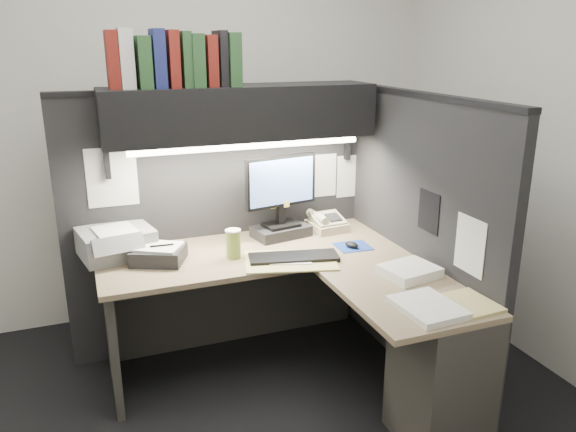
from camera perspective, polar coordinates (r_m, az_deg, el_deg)
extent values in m
plane|color=black|center=(3.11, -2.32, -19.98)|extent=(3.50, 3.50, 0.00)
cube|color=silver|center=(3.97, -9.60, 9.32)|extent=(3.50, 0.04, 2.70)
cube|color=silver|center=(1.27, 19.35, -8.72)|extent=(3.50, 0.04, 2.70)
cube|color=silver|center=(3.49, 25.95, 6.76)|extent=(0.04, 3.00, 2.70)
cube|color=black|center=(3.55, -6.82, -0.61)|extent=(1.90, 0.06, 1.60)
cube|color=black|center=(3.27, 12.98, -2.56)|extent=(0.06, 1.50, 1.60)
cube|color=#8B7559|center=(3.26, -3.96, -3.78)|extent=(1.70, 0.68, 0.03)
cube|color=#8B7559|center=(2.83, 11.55, -7.50)|extent=(0.60, 0.85, 0.03)
cube|color=#302E2B|center=(3.67, -5.23, -7.51)|extent=(1.61, 0.02, 0.70)
cube|color=#302E2B|center=(3.30, -17.51, -11.34)|extent=(0.04, 0.61, 0.70)
cube|color=#302E2B|center=(2.89, 15.28, -15.42)|extent=(0.38, 0.40, 0.70)
cube|color=black|center=(3.25, -4.82, 10.45)|extent=(1.55, 0.34, 0.30)
cylinder|color=white|center=(3.15, -4.02, 7.10)|extent=(1.32, 0.04, 0.04)
cube|color=black|center=(3.47, -0.72, -1.55)|extent=(0.37, 0.26, 0.07)
cube|color=black|center=(3.44, -0.72, 0.15)|extent=(0.05, 0.05, 0.11)
cube|color=black|center=(3.38, -0.71, 3.56)|extent=(0.47, 0.12, 0.31)
cube|color=#5F83D1|center=(3.36, -0.60, 3.49)|extent=(0.43, 0.08, 0.27)
cube|color=black|center=(3.11, 0.58, -4.23)|extent=(0.52, 0.27, 0.02)
cube|color=navy|center=(3.33, 6.62, -3.09)|extent=(0.21, 0.19, 0.00)
ellipsoid|color=black|center=(3.30, 6.49, -2.92)|extent=(0.08, 0.10, 0.03)
cube|color=#BCB291|center=(3.59, 3.99, -0.76)|extent=(0.23, 0.24, 0.09)
cylinder|color=#AFC04C|center=(3.13, -5.58, -2.90)|extent=(0.11, 0.11, 0.15)
cube|color=gray|center=(3.30, -17.05, -2.56)|extent=(0.44, 0.39, 0.15)
cube|color=black|center=(3.15, -13.00, -3.85)|extent=(0.34, 0.32, 0.08)
cube|color=tan|center=(3.09, 0.24, -4.56)|extent=(0.56, 0.44, 0.01)
cube|color=white|center=(2.97, 12.23, -5.49)|extent=(0.30, 0.27, 0.05)
cube|color=white|center=(2.62, 14.00, -8.99)|extent=(0.26, 0.32, 0.03)
cube|color=tan|center=(2.74, 18.00, -8.41)|extent=(0.22, 0.27, 0.01)
cube|color=maroon|center=(3.13, -17.42, 14.91)|extent=(0.06, 0.22, 0.29)
cube|color=silver|center=(3.13, -16.14, 15.13)|extent=(0.08, 0.22, 0.30)
cube|color=#244824|center=(3.11, -14.51, 14.89)|extent=(0.07, 0.22, 0.26)
cube|color=navy|center=(3.13, -13.08, 15.31)|extent=(0.07, 0.22, 0.30)
cube|color=maroon|center=(3.13, -11.68, 15.35)|extent=(0.06, 0.22, 0.29)
cube|color=#244824|center=(3.15, -10.52, 15.37)|extent=(0.05, 0.22, 0.29)
cube|color=#244824|center=(3.16, -9.40, 15.32)|extent=(0.07, 0.22, 0.28)
cube|color=maroon|center=(3.19, -8.07, 15.34)|extent=(0.06, 0.22, 0.27)
cube|color=black|center=(3.21, -6.88, 15.60)|extent=(0.05, 0.22, 0.29)
cube|color=#244824|center=(3.21, -5.82, 15.54)|extent=(0.07, 0.22, 0.28)
cube|color=white|center=(3.66, 3.39, 4.11)|extent=(0.21, 0.00, 0.28)
cube|color=white|center=(3.76, 6.46, 4.06)|extent=(0.21, 0.00, 0.28)
cube|color=white|center=(3.34, -17.45, 3.78)|extent=(0.28, 0.00, 0.34)
cube|color=black|center=(3.07, 14.11, 0.43)|extent=(0.00, 0.18, 0.22)
cube|color=white|center=(2.83, 18.00, -2.86)|extent=(0.00, 0.21, 0.28)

